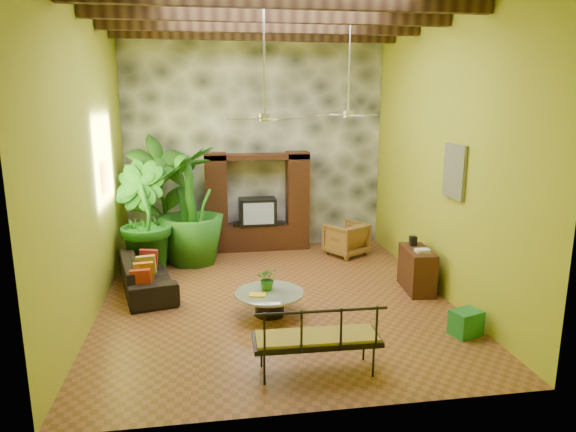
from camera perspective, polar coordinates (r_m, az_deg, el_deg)
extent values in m
plane|color=brown|center=(9.33, -1.44, -9.05)|extent=(7.00, 7.00, 0.00)
cube|color=silver|center=(8.79, -1.64, 22.81)|extent=(6.00, 7.00, 0.02)
cube|color=gold|center=(12.18, -3.67, 8.20)|extent=(6.00, 0.02, 5.00)
cube|color=gold|center=(8.85, -21.28, 5.63)|extent=(0.02, 7.00, 5.00)
cube|color=gold|center=(9.57, 16.70, 6.44)|extent=(0.02, 7.00, 5.00)
cube|color=#3A3D42|center=(12.12, -3.64, 8.17)|extent=(5.98, 0.10, 4.98)
cube|color=#3C2713|center=(7.49, -0.26, 22.87)|extent=(5.95, 0.16, 0.22)
cube|color=#3C2713|center=(8.76, -1.63, 21.39)|extent=(5.95, 0.16, 0.22)
cube|color=#3C2713|center=(10.04, -2.63, 20.28)|extent=(5.95, 0.16, 0.22)
cube|color=#3C2713|center=(11.32, -3.40, 19.42)|extent=(5.95, 0.16, 0.22)
cube|color=black|center=(12.20, -3.37, -2.29)|extent=(2.40, 0.50, 0.60)
cube|color=black|center=(11.93, -7.98, 2.19)|extent=(0.50, 0.48, 2.00)
cube|color=black|center=(12.10, 1.05, 2.46)|extent=(0.50, 0.48, 2.00)
cube|color=black|center=(11.85, -3.49, 6.61)|extent=(2.40, 0.48, 0.12)
cube|color=black|center=(12.03, -3.40, 0.53)|extent=(0.85, 0.52, 0.62)
cube|color=#8C99A8|center=(11.77, -3.27, 0.26)|extent=(0.70, 0.02, 0.50)
cylinder|color=silver|center=(8.26, -2.67, 17.16)|extent=(0.04, 0.04, 1.80)
cylinder|color=silver|center=(8.24, -2.61, 10.91)|extent=(0.18, 0.18, 0.12)
cube|color=silver|center=(8.38, -0.27, 10.81)|extent=(0.58, 0.26, 0.01)
cube|color=silver|center=(8.58, -3.50, 10.83)|extent=(0.26, 0.58, 0.01)
cube|color=silver|center=(8.12, -5.01, 10.70)|extent=(0.58, 0.26, 0.01)
cube|color=silver|center=(7.91, -1.64, 10.69)|extent=(0.26, 0.58, 0.01)
cylinder|color=silver|center=(10.17, 6.84, 16.26)|extent=(0.04, 0.04, 1.80)
cylinder|color=silver|center=(10.16, 6.71, 11.18)|extent=(0.18, 0.18, 0.12)
cube|color=silver|center=(10.35, 8.46, 11.05)|extent=(0.58, 0.26, 0.01)
cube|color=silver|center=(10.47, 5.69, 11.14)|extent=(0.26, 0.58, 0.01)
cube|color=silver|center=(9.98, 4.89, 11.08)|extent=(0.58, 0.26, 0.01)
cube|color=silver|center=(9.85, 7.78, 10.99)|extent=(0.26, 0.58, 0.01)
cube|color=yellow|center=(9.86, -19.67, 4.06)|extent=(0.06, 0.32, 0.55)
cube|color=#286595|center=(9.04, 18.01, 4.73)|extent=(0.06, 0.70, 0.90)
imported|color=black|center=(9.90, -15.41, -6.29)|extent=(1.29, 2.26, 0.62)
imported|color=olive|center=(11.78, 6.48, -2.53)|extent=(1.11, 1.12, 0.75)
imported|color=#28641A|center=(11.56, -13.82, 1.95)|extent=(1.74, 1.64, 2.74)
imported|color=#1A631B|center=(10.70, -15.94, -0.27)|extent=(1.59, 1.61, 2.29)
imported|color=#256B1C|center=(11.13, -10.74, 1.18)|extent=(1.87, 1.87, 2.54)
cylinder|color=black|center=(8.56, -2.07, -9.81)|extent=(0.48, 0.48, 0.36)
cylinder|color=#ABB6B3|center=(8.49, -2.08, -8.56)|extent=(1.13, 1.13, 0.04)
imported|color=#286B1C|center=(8.51, -2.24, -6.94)|extent=(0.38, 0.34, 0.39)
cube|color=yellow|center=(8.34, -3.42, -8.73)|extent=(0.29, 0.22, 0.03)
cube|color=black|center=(6.80, 3.19, -13.59)|extent=(1.65, 0.58, 0.07)
cube|color=olive|center=(6.78, 3.19, -13.28)|extent=(1.57, 0.52, 0.06)
cube|color=black|center=(6.43, 3.78, -12.57)|extent=(1.64, 0.07, 0.54)
cube|color=#331810|center=(9.84, 14.13, -5.81)|extent=(0.53, 1.03, 0.79)
cube|color=#1C6A29|center=(8.33, 19.16, -11.14)|extent=(0.52, 0.45, 0.38)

